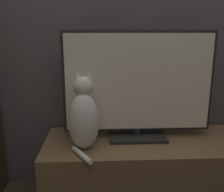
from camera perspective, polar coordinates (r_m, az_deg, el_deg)
The scene contains 3 objects.
tv_stand at distance 1.77m, azimuth 7.35°, elevation -15.95°, with size 1.27×0.50×0.43m.
tv at distance 1.61m, azimuth 5.76°, elevation 2.04°, with size 0.92×0.21×0.67m.
cat at distance 1.50m, azimuth -6.20°, elevation -4.58°, with size 0.19×0.30×0.45m.
Camera 1 is at (-0.29, -0.56, 1.11)m, focal length 42.00 mm.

